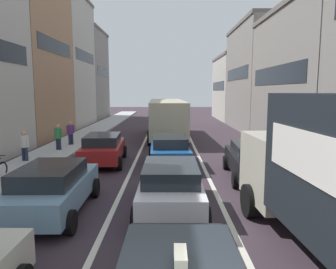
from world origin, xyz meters
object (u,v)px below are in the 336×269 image
wagon_left_lane_second (52,188)px  pedestrian_mid_sidewalk (58,136)px  bus_mid_queue_primary (167,116)px  pedestrian_far_sidewalk (24,145)px  sedan_right_lane_behind_truck (253,160)px  hatchback_centre_lane_third (169,150)px  sedan_left_lane_third (103,148)px  pedestrian_near_kerb (70,132)px  sedan_centre_lane_second (170,185)px

wagon_left_lane_second → pedestrian_mid_sidewalk: (-3.13, 9.74, 0.15)m
bus_mid_queue_primary → pedestrian_mid_sidewalk: bus_mid_queue_primary is taller
bus_mid_queue_primary → pedestrian_far_sidewalk: bus_mid_queue_primary is taller
sedan_right_lane_behind_truck → pedestrian_far_sidewalk: 11.10m
pedestrian_far_sidewalk → hatchback_centre_lane_third: bearing=-78.5°
sedan_left_lane_third → pedestrian_far_sidewalk: (-3.97, 0.07, 0.15)m
wagon_left_lane_second → bus_mid_queue_primary: size_ratio=0.41×
hatchback_centre_lane_third → pedestrian_near_kerb: bearing=47.6°
bus_mid_queue_primary → pedestrian_mid_sidewalk: (-6.46, -5.54, -0.81)m
sedan_centre_lane_second → sedan_left_lane_third: same height
pedestrian_near_kerb → pedestrian_mid_sidewalk: (-0.18, -1.83, 0.00)m
sedan_centre_lane_second → hatchback_centre_lane_third: bearing=0.4°
hatchback_centre_lane_third → sedan_right_lane_behind_truck: same height
pedestrian_near_kerb → pedestrian_mid_sidewalk: 1.84m
sedan_centre_lane_second → hatchback_centre_lane_third: same height
hatchback_centre_lane_third → sedan_left_lane_third: (-3.31, 0.47, 0.00)m
pedestrian_near_kerb → wagon_left_lane_second: bearing=-31.8°
wagon_left_lane_second → pedestrian_near_kerb: pedestrian_near_kerb is taller
pedestrian_near_kerb → sedan_left_lane_third: bearing=-13.9°
sedan_centre_lane_second → wagon_left_lane_second: bearing=94.0°
sedan_centre_lane_second → wagon_left_lane_second: (-3.50, -0.23, 0.00)m
pedestrian_mid_sidewalk → pedestrian_far_sidewalk: bearing=-174.5°
hatchback_centre_lane_third → bus_mid_queue_primary: bearing=-1.3°
sedan_centre_lane_second → sedan_left_lane_third: bearing=27.7°
sedan_left_lane_third → bus_mid_queue_primary: bus_mid_queue_primary is taller
wagon_left_lane_second → pedestrian_mid_sidewalk: bearing=17.2°
sedan_centre_lane_second → pedestrian_near_kerb: (-6.45, 11.34, 0.15)m
sedan_right_lane_behind_truck → pedestrian_far_sidewalk: (-10.74, 2.79, 0.15)m
sedan_left_lane_third → wagon_left_lane_second: bearing=175.0°
sedan_centre_lane_second → bus_mid_queue_primary: (-0.17, 15.05, 0.96)m
pedestrian_near_kerb → sedan_centre_lane_second: bearing=-16.5°
sedan_left_lane_third → pedestrian_near_kerb: 5.87m
pedestrian_near_kerb → sedan_right_lane_behind_truck: bearing=6.0°
wagon_left_lane_second → hatchback_centre_lane_third: bearing=-30.2°
sedan_centre_lane_second → bus_mid_queue_primary: 15.08m
sedan_centre_lane_second → pedestrian_mid_sidewalk: pedestrian_mid_sidewalk is taller
pedestrian_far_sidewalk → pedestrian_near_kerb: bearing=6.0°
pedestrian_near_kerb → pedestrian_mid_sidewalk: size_ratio=1.00×
sedan_right_lane_behind_truck → pedestrian_near_kerb: size_ratio=2.65×
sedan_right_lane_behind_truck → pedestrian_mid_sidewalk: size_ratio=2.65×
pedestrian_near_kerb → bus_mid_queue_primary: bearing=74.4°
sedan_right_lane_behind_truck → pedestrian_mid_sidewalk: 11.66m
sedan_left_lane_third → sedan_centre_lane_second: bearing=-156.0°
sedan_left_lane_third → bus_mid_queue_primary: size_ratio=0.42×
wagon_left_lane_second → hatchback_centre_lane_third: (3.49, 6.14, 0.00)m
bus_mid_queue_primary → sedan_centre_lane_second: bearing=178.7°
pedestrian_mid_sidewalk → sedan_centre_lane_second: bearing=-127.4°
hatchback_centre_lane_third → pedestrian_far_sidewalk: bearing=83.5°
sedan_centre_lane_second → pedestrian_near_kerb: 13.05m
sedan_centre_lane_second → hatchback_centre_lane_third: 5.91m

